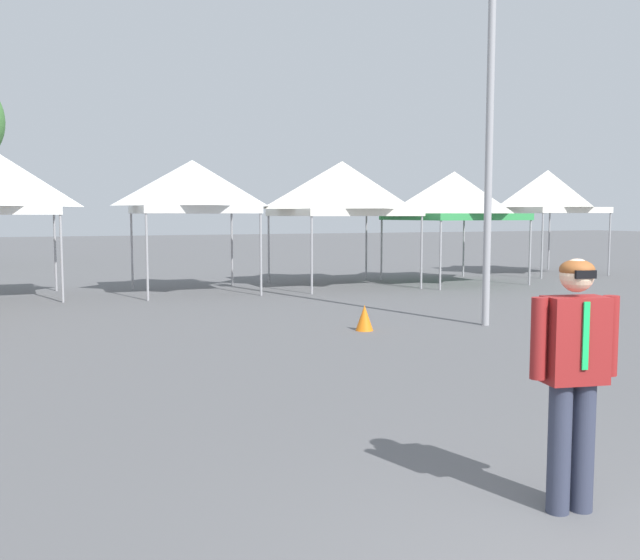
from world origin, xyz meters
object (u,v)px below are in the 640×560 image
object	(u,v)px
canopy_tent_far_left	(342,189)
traffic_cone_lot_center	(364,318)
light_pole_opposite_side	(491,55)
canopy_tent_behind_left	(454,196)
canopy_tent_right_of_center	(193,187)
canopy_tent_behind_right	(547,192)
person_foreground	(574,367)

from	to	relation	value
canopy_tent_far_left	traffic_cone_lot_center	bearing A→B (deg)	-112.71
traffic_cone_lot_center	light_pole_opposite_side	bearing A→B (deg)	-8.89
canopy_tent_behind_left	traffic_cone_lot_center	world-z (taller)	canopy_tent_behind_left
canopy_tent_behind_left	canopy_tent_right_of_center	bearing A→B (deg)	176.18
canopy_tent_right_of_center	canopy_tent_behind_right	world-z (taller)	canopy_tent_behind_right
canopy_tent_behind_right	traffic_cone_lot_center	size ratio (longest dim) A/B	7.85
light_pole_opposite_side	traffic_cone_lot_center	bearing A→B (deg)	171.11
light_pole_opposite_side	canopy_tent_right_of_center	bearing A→B (deg)	115.11
canopy_tent_behind_right	canopy_tent_far_left	bearing A→B (deg)	-173.93
canopy_tent_behind_left	traffic_cone_lot_center	xyz separation A→B (m)	(-6.65, -6.92, -2.42)
canopy_tent_behind_left	traffic_cone_lot_center	bearing A→B (deg)	-133.83
canopy_tent_behind_left	canopy_tent_far_left	bearing A→B (deg)	171.16
canopy_tent_behind_right	person_foreground	size ratio (longest dim) A/B	2.04
canopy_tent_far_left	traffic_cone_lot_center	distance (m)	8.50
canopy_tent_right_of_center	canopy_tent_far_left	bearing A→B (deg)	0.22
canopy_tent_far_left	light_pole_opposite_side	distance (m)	8.16
canopy_tent_far_left	canopy_tent_behind_right	bearing A→B (deg)	6.07
canopy_tent_behind_right	light_pole_opposite_side	size ratio (longest dim) A/B	0.41
canopy_tent_right_of_center	light_pole_opposite_side	xyz separation A→B (m)	(3.67, -7.82, 2.17)
canopy_tent_right_of_center	light_pole_opposite_side	world-z (taller)	light_pole_opposite_side
canopy_tent_far_left	canopy_tent_behind_left	distance (m)	3.57
canopy_tent_behind_left	light_pole_opposite_side	bearing A→B (deg)	-120.34
canopy_tent_right_of_center	traffic_cone_lot_center	distance (m)	7.99
canopy_tent_behind_right	person_foreground	world-z (taller)	canopy_tent_behind_right
light_pole_opposite_side	canopy_tent_far_left	bearing A→B (deg)	84.55
canopy_tent_behind_left	canopy_tent_behind_right	distance (m)	5.11
canopy_tent_behind_right	light_pole_opposite_side	xyz separation A→B (m)	(-9.16, -8.73, 2.09)
canopy_tent_behind_right	canopy_tent_behind_left	bearing A→B (deg)	-163.59
canopy_tent_right_of_center	person_foreground	size ratio (longest dim) A/B	1.98
canopy_tent_behind_left	light_pole_opposite_side	world-z (taller)	light_pole_opposite_side
canopy_tent_right_of_center	person_foreground	bearing A→B (deg)	-93.72
light_pole_opposite_side	person_foreground	bearing A→B (deg)	-123.12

